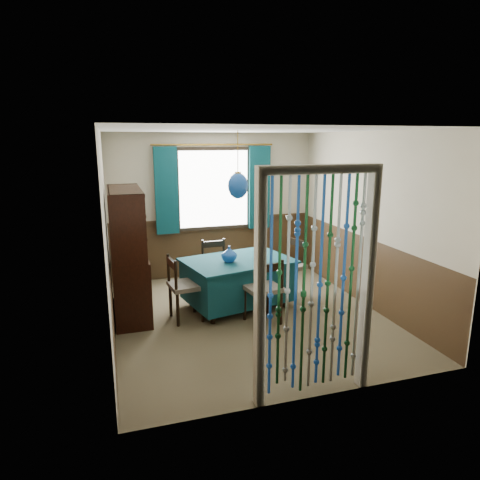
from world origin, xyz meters
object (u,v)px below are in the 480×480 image
object	(u,v)px
chair_far	(216,266)
chair_left	(184,286)
pendant_lamp	(238,186)
vase_sideboard	(130,240)
chair_near	(264,289)
dining_table	(238,279)
chair_right	(289,266)
bowl_shelf	(132,233)
sideboard	(129,272)
vase_table	(229,255)

from	to	relation	value
chair_far	chair_left	bearing A→B (deg)	50.91
chair_far	pendant_lamp	xyz separation A→B (m)	(0.18, -0.60, 1.31)
chair_left	vase_sideboard	bearing A→B (deg)	-148.53
vase_sideboard	chair_near	bearing A→B (deg)	-37.07
vase_sideboard	dining_table	bearing A→B (deg)	-21.01
chair_right	pendant_lamp	size ratio (longest dim) A/B	1.02
chair_near	chair_right	size ratio (longest dim) A/B	0.96
chair_left	bowl_shelf	world-z (taller)	bowl_shelf
chair_right	vase_sideboard	xyz separation A→B (m)	(-2.31, 0.40, 0.49)
vase_sideboard	chair_right	bearing A→B (deg)	-9.91
dining_table	chair_left	distance (m)	0.86
chair_right	pendant_lamp	xyz separation A→B (m)	(-0.86, -0.15, 1.28)
sideboard	vase_table	size ratio (longest dim) A/B	8.37
chair_right	vase_table	world-z (taller)	chair_right
vase_table	chair_near	bearing A→B (deg)	-62.52
dining_table	vase_sideboard	distance (m)	1.65
vase_table	chair_far	bearing A→B (deg)	92.76
vase_table	bowl_shelf	distance (m)	1.36
pendant_lamp	vase_table	bearing A→B (deg)	-155.61
chair_far	chair_right	size ratio (longest dim) A/B	0.92
chair_near	chair_right	bearing A→B (deg)	39.83
vase_table	bowl_shelf	world-z (taller)	bowl_shelf
bowl_shelf	chair_left	bearing A→B (deg)	-10.14
vase_table	bowl_shelf	bearing A→B (deg)	-177.90
dining_table	vase_table	size ratio (longest dim) A/B	7.97
pendant_lamp	vase_sideboard	distance (m)	1.74
chair_near	chair_far	bearing A→B (deg)	95.78
chair_right	vase_table	distance (m)	1.08
chair_left	pendant_lamp	world-z (taller)	pendant_lamp
sideboard	bowl_shelf	xyz separation A→B (m)	(0.06, -0.33, 0.62)
chair_near	vase_table	distance (m)	0.75
sideboard	bowl_shelf	bearing A→B (deg)	-79.87
chair_left	bowl_shelf	distance (m)	0.98
dining_table	sideboard	xyz separation A→B (m)	(-1.51, 0.21, 0.19)
dining_table	bowl_shelf	world-z (taller)	bowl_shelf
chair_left	sideboard	bearing A→B (deg)	-129.66
chair_far	bowl_shelf	bearing A→B (deg)	28.37
chair_right	bowl_shelf	world-z (taller)	bowl_shelf
vase_table	chair_left	bearing A→B (deg)	-166.82
chair_far	sideboard	bearing A→B (deg)	15.24
sideboard	vase_sideboard	bearing A→B (deg)	79.85
pendant_lamp	chair_left	bearing A→B (deg)	-164.69
bowl_shelf	vase_sideboard	bearing A→B (deg)	90.00
chair_far	vase_table	size ratio (longest dim) A/B	4.10
chair_near	vase_sideboard	distance (m)	2.08
chair_far	vase_sideboard	size ratio (longest dim) A/B	4.20
chair_near	chair_right	xyz separation A→B (m)	(0.70, 0.81, 0.02)
dining_table	vase_sideboard	size ratio (longest dim) A/B	8.16
pendant_lamp	chair_far	bearing A→B (deg)	106.94
pendant_lamp	bowl_shelf	xyz separation A→B (m)	(-1.45, -0.12, -0.54)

